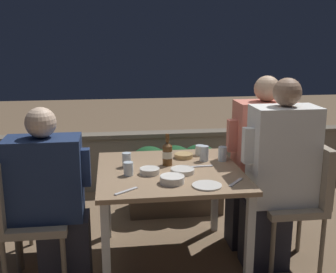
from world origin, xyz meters
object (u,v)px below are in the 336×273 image
(person_coral_top, at_px, (259,163))
(beer_bottle, at_px, (168,153))
(chair_left_near, at_px, (21,209))
(potted_plant, at_px, (17,176))
(chair_left_far, at_px, (34,187))
(chair_right_far, at_px, (282,176))
(chair_right_near, at_px, (302,192))
(person_white_polo, at_px, (277,175))
(person_navy_jumper, at_px, (52,200))

(person_coral_top, bearing_deg, beer_bottle, -173.73)
(chair_left_near, distance_m, potted_plant, 1.17)
(chair_left_far, distance_m, person_coral_top, 1.69)
(beer_bottle, relative_size, potted_plant, 0.36)
(chair_right_far, bearing_deg, chair_left_near, -168.88)
(chair_right_near, xyz_separation_m, potted_plant, (-2.17, 1.09, -0.16))
(potted_plant, bearing_deg, chair_right_near, -26.61)
(chair_left_near, bearing_deg, chair_right_far, 11.12)
(person_white_polo, relative_size, potted_plant, 2.11)
(person_navy_jumper, distance_m, chair_right_far, 1.73)
(beer_bottle, bearing_deg, chair_left_near, -163.39)
(chair_left_near, height_order, person_coral_top, person_coral_top)
(chair_right_far, bearing_deg, person_navy_jumper, -167.62)
(chair_left_far, height_order, chair_right_far, same)
(chair_left_far, height_order, person_white_polo, person_white_polo)
(person_navy_jumper, distance_m, chair_left_far, 0.44)
(chair_right_near, distance_m, potted_plant, 2.43)
(chair_right_near, distance_m, chair_right_far, 0.33)
(chair_left_near, height_order, potted_plant, chair_left_near)
(chair_right_near, relative_size, chair_right_far, 1.00)
(beer_bottle, bearing_deg, person_coral_top, 6.27)
(chair_left_near, height_order, chair_right_near, same)
(person_white_polo, distance_m, beer_bottle, 0.78)
(person_coral_top, bearing_deg, chair_right_far, 0.00)
(chair_right_near, height_order, potted_plant, chair_right_near)
(person_navy_jumper, relative_size, chair_left_far, 1.34)
(chair_right_near, xyz_separation_m, chair_right_far, (-0.01, 0.33, 0.00))
(person_white_polo, distance_m, person_coral_top, 0.33)
(chair_right_far, xyz_separation_m, beer_bottle, (-0.91, -0.08, 0.24))
(person_white_polo, bearing_deg, person_navy_jumper, -178.41)
(person_white_polo, distance_m, potted_plant, 2.27)
(chair_right_near, distance_m, person_white_polo, 0.23)
(chair_right_near, bearing_deg, person_navy_jumper, -178.59)
(person_white_polo, xyz_separation_m, person_coral_top, (-0.01, 0.33, -0.01))
(person_navy_jumper, bearing_deg, chair_right_far, 12.38)
(chair_right_near, bearing_deg, person_white_polo, 180.00)
(chair_right_near, xyz_separation_m, beer_bottle, (-0.92, 0.25, 0.24))
(chair_right_far, height_order, potted_plant, chair_right_far)
(chair_right_near, relative_size, potted_plant, 1.40)
(person_white_polo, height_order, beer_bottle, person_white_polo)
(chair_left_far, relative_size, beer_bottle, 3.88)
(chair_right_far, bearing_deg, person_white_polo, -118.38)
(person_navy_jumper, bearing_deg, potted_plant, 112.34)
(person_white_polo, xyz_separation_m, beer_bottle, (-0.73, 0.25, 0.12))
(chair_left_far, xyz_separation_m, beer_bottle, (0.97, -0.10, 0.24))
(person_white_polo, relative_size, chair_right_far, 1.51)
(chair_left_near, bearing_deg, person_navy_jumper, 0.00)
(person_white_polo, height_order, chair_right_far, person_white_polo)
(potted_plant, bearing_deg, chair_left_far, -69.21)
(person_navy_jumper, bearing_deg, beer_bottle, 20.49)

